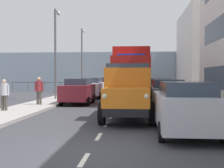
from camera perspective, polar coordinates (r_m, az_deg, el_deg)
The scene contains 19 objects.
ground_plane at distance 17.17m, azimuth 0.91°, elevation -4.78°, with size 80.00×80.00×0.00m, color #38383D.
sidewalk_left at distance 17.52m, azimuth 17.25°, elevation -4.48°, with size 2.40×35.79×0.15m, color #9E9993.
sidewalk_right at distance 18.18m, azimuth -14.82°, elevation -4.24°, with size 2.40×35.79×0.15m, color #9E9993.
road_centreline_markings at distance 15.69m, azimuth 0.52°, elevation -5.37°, with size 0.12×30.68×0.01m.
building_far_block at distance 33.27m, azimuth 20.16°, elevation 5.79°, with size 7.51×10.60×8.80m.
sea_horizon at distance 37.94m, azimuth 3.13°, elevation 2.49°, with size 80.00×0.80×5.00m, color #8C9EAD.
seawall_railing at distance 34.35m, azimuth 2.94°, elevation -0.06°, with size 28.08×0.08×1.20m.
truck_vintage_orange at distance 12.61m, azimuth 3.08°, elevation -1.72°, with size 2.17×5.64×2.43m.
lorry_cargo_red at distance 21.18m, azimuth 3.88°, elevation 2.05°, with size 2.58×8.20×3.87m.
car_silver_kerbside_near at distance 9.95m, azimuth 14.08°, elevation -4.28°, with size 1.93×4.45×1.72m.
car_grey_kerbside_1 at distance 15.97m, azimuth 10.61°, elevation -2.06°, with size 1.87×4.59×1.72m.
car_navy_kerbside_2 at distance 21.70m, azimuth 9.11°, elevation -1.10°, with size 1.91×3.97×1.72m.
car_maroon_oppositeside_0 at distance 19.87m, azimuth -6.61°, elevation -1.33°, with size 1.87×4.11×1.72m.
car_white_oppositeside_1 at distance 25.49m, azimuth -4.04°, elevation -0.68°, with size 1.94×4.50×1.72m.
car_red_oppositeside_2 at distance 31.02m, azimuth -2.43°, elevation -0.27°, with size 1.95×4.24×1.72m.
pedestrian_in_dark_coat at distance 15.79m, azimuth -20.34°, elevation -1.51°, with size 0.53×0.34×1.59m.
pedestrian_by_lamp at distance 18.47m, azimuth -14.09°, elevation -0.84°, with size 0.53×0.34×1.68m.
lamp_post_promenade at distance 22.94m, azimuth -10.92°, elevation 7.32°, with size 0.32×1.14×6.86m.
lamp_post_far at distance 32.20m, azimuth -5.86°, elevation 5.73°, with size 0.32×1.14×6.91m.
Camera 1 is at (-1.20, 7.13, 1.91)m, focal length 46.75 mm.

